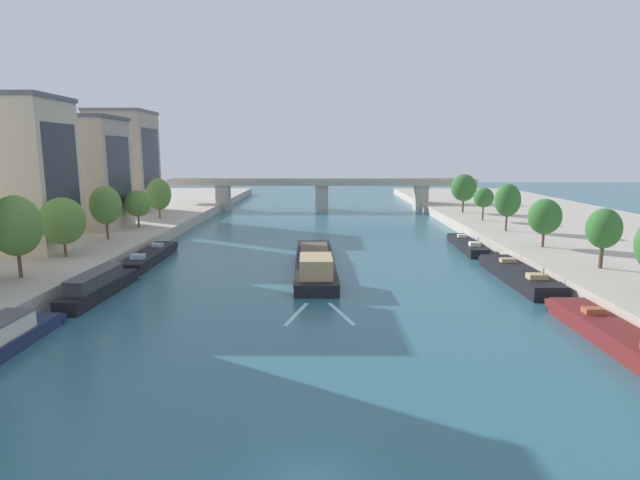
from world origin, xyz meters
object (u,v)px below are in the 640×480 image
moored_boat_right_lone (467,244)px  tree_right_second (604,229)px  tree_left_far (159,194)px  tree_left_midway (16,226)px  tree_left_third (138,204)px  barge_midriver (315,262)px  moored_boat_right_second (615,335)px  tree_left_end_of_row (63,221)px  tree_right_midway (508,200)px  moored_boat_left_midway (99,286)px  tree_right_nearest (464,188)px  moored_boat_right_near (518,275)px  moored_boat_left_gap_after (150,256)px  tree_right_end_of_row (545,217)px  tree_left_distant (105,205)px  tree_right_distant (484,198)px  bridge_far (322,190)px

moored_boat_right_lone → tree_right_second: size_ratio=2.36×
tree_right_second → tree_left_far: bearing=146.3°
tree_left_midway → tree_left_third: 31.10m
barge_midriver → tree_left_midway: tree_left_midway is taller
moored_boat_right_second → tree_left_end_of_row: size_ratio=2.38×
tree_right_second → tree_right_midway: 23.70m
moored_boat_left_midway → tree_left_far: size_ratio=1.88×
moored_boat_right_second → tree_right_nearest: (6.31, 61.74, 5.67)m
moored_boat_right_second → tree_right_midway: tree_right_midway is taller
moored_boat_right_near → tree_left_midway: size_ratio=2.05×
moored_boat_right_lone → moored_boat_left_gap_after: bearing=-168.6°
tree_right_midway → tree_left_end_of_row: bearing=-161.1°
moored_boat_right_lone → tree_left_midway: size_ratio=1.86×
tree_right_midway → tree_right_end_of_row: bearing=-90.2°
barge_midriver → moored_boat_left_midway: size_ratio=1.90×
tree_left_end_of_row → tree_left_distant: tree_left_distant is taller
moored_boat_left_gap_after → tree_left_third: (-7.32, 16.51, 4.62)m
tree_right_distant → barge_midriver: bearing=-133.4°
moored_boat_left_gap_after → tree_left_far: bearing=105.5°
tree_left_midway → tree_right_nearest: 73.62m
barge_midriver → tree_right_midway: size_ratio=3.62×
moored_boat_left_midway → tree_left_third: tree_left_third is taller
moored_boat_right_second → moored_boat_right_lone: moored_boat_right_second is taller
tree_left_end_of_row → tree_right_second: 55.68m
tree_left_midway → tree_right_nearest: bearing=43.1°
tree_left_end_of_row → tree_right_distant: size_ratio=1.19×
moored_boat_right_second → moored_boat_right_near: (-0.20, 16.92, 0.05)m
tree_left_midway → tree_left_end_of_row: 9.29m
tree_left_midway → moored_boat_left_midway: bearing=-2.9°
moored_boat_left_gap_after → tree_left_third: tree_left_third is taller
moored_boat_left_gap_after → tree_right_end_of_row: tree_right_end_of_row is taller
tree_right_midway → barge_midriver: bearing=-146.6°
tree_left_midway → tree_right_midway: bearing=27.4°
moored_boat_right_lone → tree_left_distant: size_ratio=2.00×
moored_boat_left_midway → moored_boat_right_second: (40.24, -11.12, -0.38)m
moored_boat_left_gap_after → moored_boat_right_near: (40.52, -9.14, 0.06)m
moored_boat_left_gap_after → tree_right_second: 49.42m
tree_right_nearest → bridge_far: bearing=144.9°
tree_right_end_of_row → tree_right_midway: size_ratio=0.85×
moored_boat_left_gap_after → tree_left_distant: (-7.52, 5.84, 5.51)m
tree_right_nearest → moored_boat_right_lone: bearing=-104.0°
tree_left_distant → moored_boat_left_gap_after: bearing=-37.8°
tree_left_distant → tree_left_third: bearing=88.9°
tree_right_second → tree_left_distant: bearing=163.8°
tree_right_nearest → moored_boat_left_gap_after: bearing=-142.8°
moored_boat_left_gap_after → tree_right_end_of_row: size_ratio=2.62×
moored_boat_left_midway → tree_right_end_of_row: tree_right_end_of_row is taller
tree_left_midway → tree_right_midway: (53.99, 27.96, -0.35)m
moored_boat_left_midway → tree_right_nearest: (46.55, 50.63, 5.28)m
tree_left_far → tree_right_nearest: size_ratio=0.95×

